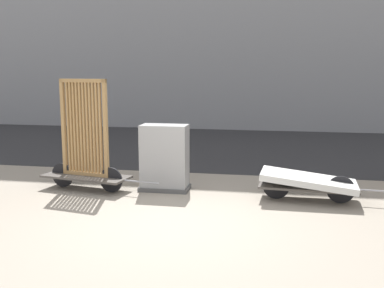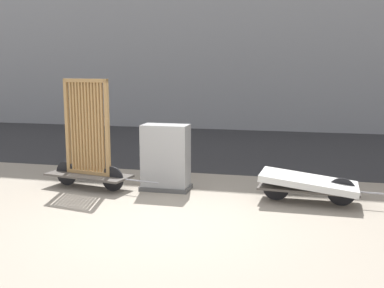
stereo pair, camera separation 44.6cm
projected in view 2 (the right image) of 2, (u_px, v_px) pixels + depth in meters
name	position (u px, v px, depth m)	size (l,w,h in m)	color
ground_plane	(166.00, 224.00, 6.75)	(60.00, 60.00, 0.00)	gray
road_strip	(235.00, 146.00, 13.67)	(56.00, 7.58, 0.01)	#2D2D30
bike_cart_with_bedframe	(88.00, 151.00, 8.70)	(2.42, 0.94, 2.13)	#4C4742
bike_cart_with_mattress	(309.00, 184.00, 7.79)	(2.42, 0.92, 0.52)	#4C4742
utility_cabinet	(166.00, 160.00, 8.62)	(0.94, 0.53, 1.27)	#4C4C4C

